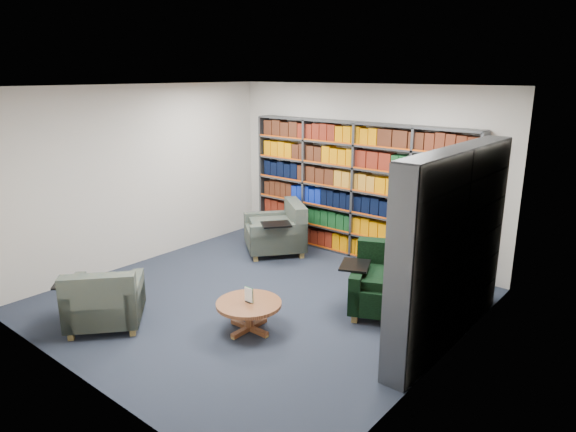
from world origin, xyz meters
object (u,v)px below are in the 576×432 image
Objects in this scene: chair_teal_front at (104,303)px; coffee_table at (249,308)px; chair_green_right at (390,285)px; chair_teal_left at (280,232)px.

chair_teal_front is 1.74m from coffee_table.
chair_teal_front is at bearing -132.71° from chair_green_right.
chair_teal_left reaches higher than coffee_table.
coffee_table is at bearing 36.56° from chair_teal_front.
chair_teal_left is 1.11× the size of chair_teal_front.
chair_teal_front reaches higher than coffee_table.
chair_green_right is at bearing 47.29° from chair_teal_front.
chair_green_right is at bearing -17.56° from chair_teal_left.
chair_teal_left is 3.41m from chair_teal_front.
coffee_table is (1.40, 1.04, -0.02)m from chair_teal_front.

